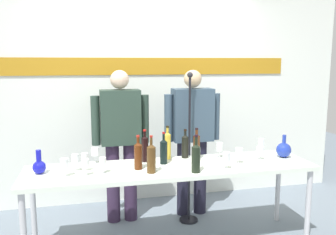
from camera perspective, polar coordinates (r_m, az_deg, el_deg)
back_wall at (r=4.32m, az=-3.37°, el=6.33°), size 5.00×0.11×3.00m
display_table at (r=3.24m, az=0.61°, el=-8.81°), size 2.59×0.63×0.77m
decanter_blue_left at (r=3.18m, az=-19.99°, el=-7.33°), size 0.11×0.11×0.20m
decanter_blue_right at (r=3.67m, az=18.09°, el=-4.94°), size 0.15×0.15×0.22m
presenter_left at (r=3.75m, az=-7.59°, el=-3.11°), size 0.60×0.22×1.61m
presenter_right at (r=3.90m, az=3.91°, el=-2.51°), size 0.63×0.22×1.61m
wine_bottle_0 at (r=3.01m, az=-2.70°, el=-6.44°), size 0.08×0.08×0.32m
wine_bottle_1 at (r=3.03m, az=4.52°, el=-6.34°), size 0.08×0.08×0.32m
wine_bottle_2 at (r=3.34m, az=-3.74°, el=-4.86°), size 0.07×0.07×0.31m
wine_bottle_3 at (r=3.47m, az=2.77°, el=-4.49°), size 0.07×0.07×0.28m
wine_bottle_4 at (r=3.43m, az=-0.09°, el=-4.38°), size 0.07×0.07×0.32m
wine_bottle_5 at (r=3.27m, az=-0.70°, el=-5.34°), size 0.07×0.07×0.30m
wine_bottle_6 at (r=3.11m, az=-4.81°, el=-5.98°), size 0.07×0.07×0.30m
wine_bottle_7 at (r=3.42m, az=4.61°, el=-4.51°), size 0.07×0.07×0.31m
wine_glass_left_0 at (r=3.16m, az=-14.73°, el=-6.50°), size 0.06×0.06×0.15m
wine_glass_left_1 at (r=3.35m, az=-11.63°, el=-5.42°), size 0.07×0.07×0.15m
wine_glass_left_2 at (r=3.13m, az=-13.24°, el=-6.43°), size 0.06×0.06×0.16m
wine_glass_left_3 at (r=3.03m, az=-16.30°, el=-7.13°), size 0.07×0.07×0.15m
wine_glass_left_4 at (r=3.01m, az=-13.17°, el=-7.28°), size 0.06×0.06×0.14m
wine_glass_left_5 at (r=3.04m, az=-10.47°, el=-7.00°), size 0.06×0.06×0.14m
wine_glass_right_0 at (r=3.16m, az=9.39°, el=-6.34°), size 0.07×0.07×0.15m
wine_glass_right_1 at (r=3.51m, az=8.25°, el=-4.73°), size 0.06×0.06×0.15m
wine_glass_right_2 at (r=3.72m, az=14.73°, el=-4.00°), size 0.06×0.06×0.16m
wine_glass_right_3 at (r=3.51m, az=14.59°, el=-5.12°), size 0.07×0.07×0.13m
wine_glass_right_4 at (r=3.35m, az=11.36°, el=-5.55°), size 0.07×0.07×0.15m
microphone_stand at (r=3.80m, az=3.41°, el=-8.81°), size 0.20×0.20×1.60m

